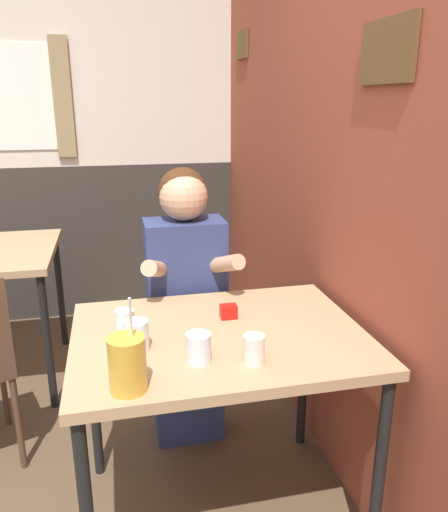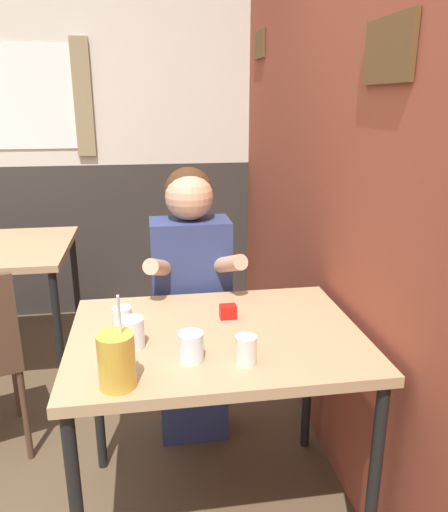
# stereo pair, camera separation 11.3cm
# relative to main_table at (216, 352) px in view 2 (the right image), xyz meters

# --- Properties ---
(brick_wall_right) EXTENTS (0.08, 4.40, 2.70)m
(brick_wall_right) POSITION_rel_main_table_xyz_m (0.56, 0.87, 0.66)
(brick_wall_right) COLOR brown
(brick_wall_right) RESTS_ON ground_plane
(back_wall) EXTENTS (5.56, 0.09, 2.70)m
(back_wall) POSITION_rel_main_table_xyz_m (-0.76, 2.10, 0.66)
(back_wall) COLOR beige
(back_wall) RESTS_ON ground_plane
(main_table) EXTENTS (1.00, 0.74, 0.77)m
(main_table) POSITION_rel_main_table_xyz_m (0.00, 0.00, 0.00)
(main_table) COLOR tan
(main_table) RESTS_ON ground_plane
(person_seated) EXTENTS (0.42, 0.41, 1.27)m
(person_seated) POSITION_rel_main_table_xyz_m (-0.04, 0.51, -0.03)
(person_seated) COLOR navy
(person_seated) RESTS_ON ground_plane
(cocktail_pitcher) EXTENTS (0.10, 0.10, 0.28)m
(cocktail_pitcher) POSITION_rel_main_table_xyz_m (-0.32, -0.29, 0.16)
(cocktail_pitcher) COLOR gold
(cocktail_pitcher) RESTS_ON main_table
(glass_near_pitcher) EXTENTS (0.08, 0.08, 0.10)m
(glass_near_pitcher) POSITION_rel_main_table_xyz_m (-0.28, -0.06, 0.12)
(glass_near_pitcher) COLOR silver
(glass_near_pitcher) RESTS_ON main_table
(glass_center) EXTENTS (0.06, 0.06, 0.10)m
(glass_center) POSITION_rel_main_table_xyz_m (-0.31, 0.03, 0.13)
(glass_center) COLOR silver
(glass_center) RESTS_ON main_table
(glass_far_side) EXTENTS (0.07, 0.07, 0.09)m
(glass_far_side) POSITION_rel_main_table_xyz_m (0.06, -0.22, 0.12)
(glass_far_side) COLOR silver
(glass_far_side) RESTS_ON main_table
(glass_by_brick) EXTENTS (0.08, 0.08, 0.09)m
(glass_by_brick) POSITION_rel_main_table_xyz_m (-0.10, -0.18, 0.12)
(glass_by_brick) COLOR silver
(glass_by_brick) RESTS_ON main_table
(condiment_ketchup) EXTENTS (0.06, 0.04, 0.05)m
(condiment_ketchup) POSITION_rel_main_table_xyz_m (0.06, 0.11, 0.10)
(condiment_ketchup) COLOR #B7140F
(condiment_ketchup) RESTS_ON main_table
(condiment_mustard) EXTENTS (0.06, 0.04, 0.05)m
(condiment_mustard) POSITION_rel_main_table_xyz_m (-0.34, -0.16, 0.10)
(condiment_mustard) COLOR yellow
(condiment_mustard) RESTS_ON main_table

